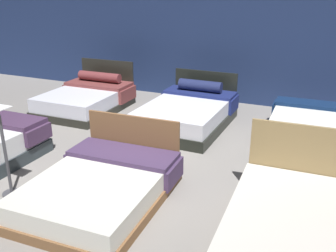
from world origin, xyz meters
name	(u,v)px	position (x,y,z in m)	size (l,w,h in m)	color
ground_plane	(144,166)	(0.00, 0.00, -0.01)	(18.00, 18.00, 0.02)	gray
showroom_back_wall	(221,24)	(0.00, 3.80, 1.75)	(18.00, 0.06, 3.50)	navy
bed_1	(102,186)	(-0.02, -1.08, 0.20)	(1.61, 2.04, 0.84)	brown
bed_2	(306,233)	(2.39, -1.06, 0.21)	(1.70, 2.16, 1.00)	olive
bed_3	(87,98)	(-2.38, 1.92, 0.25)	(1.54, 1.97, 0.95)	black
bed_4	(188,113)	(-0.01, 1.87, 0.26)	(1.50, 2.13, 0.89)	black
bed_5	(317,131)	(2.32, 1.88, 0.25)	(1.66, 1.95, 0.54)	#292B3A
price_sign	(7,161)	(-1.18, -1.44, 0.47)	(0.28, 0.24, 1.19)	#3F3F44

